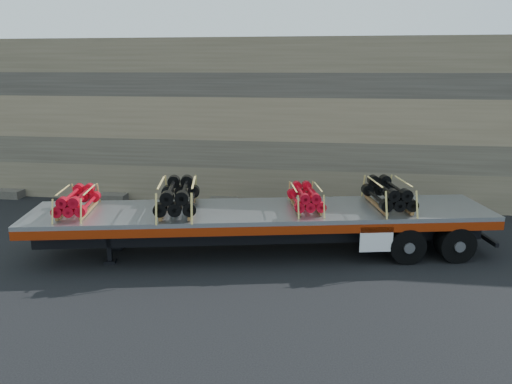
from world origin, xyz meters
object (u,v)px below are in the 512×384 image
Objects in this scene: bundle_midfront at (178,197)px; bundle_rear at (388,195)px; bundle_midrear at (306,198)px; trailer at (261,231)px; bundle_front at (77,202)px.

bundle_midfront is 1.08× the size of bundle_rear.
bundle_midfront is at bearing 180.00° from bundle_midrear.
bundle_midrear is at bearing -0.00° from trailer.
bundle_rear is (4.00, 0.86, 1.13)m from trailer.
bundle_front is 3.09m from bundle_midfront.
trailer is 4.24m from bundle_rear.
bundle_midfront reaches higher than trailer.
trailer is 6.38× the size of bundle_rear.
bundle_midrear is (3.94, 0.85, -0.10)m from bundle_midfront.
trailer is at bearing 0.00° from bundle_front.
bundle_midfront is 4.03m from bundle_midrear.
bundle_front reaches higher than bundle_midrear.
bundle_front is 9.79m from bundle_rear.
bundle_rear is (9.57, 2.06, 0.06)m from bundle_front.
bundle_midfront is at bearing -180.00° from bundle_rear.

